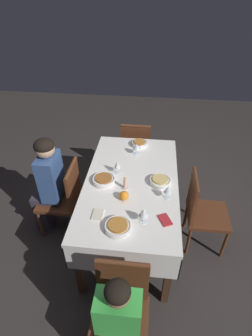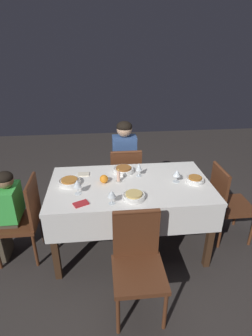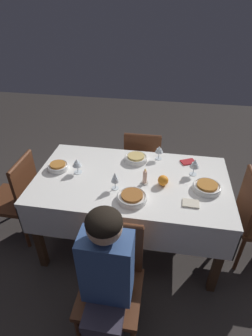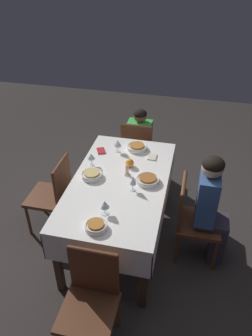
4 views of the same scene
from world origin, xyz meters
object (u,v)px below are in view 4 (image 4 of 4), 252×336
at_px(bowl_west, 137,147).
at_px(wine_glass_west, 118,143).
at_px(person_child_green, 140,139).
at_px(orange_fruit, 130,163).
at_px(chair_east, 91,299).
at_px(chair_north, 192,217).
at_px(bowl_south, 92,175).
at_px(person_adult_denim, 211,205).
at_px(bowl_east, 96,226).
at_px(dining_table, 120,189).
at_px(napkin_spare_side, 152,157).
at_px(bowl_north, 148,180).
at_px(wine_glass_east, 105,205).
at_px(candle_centerpiece, 127,170).
at_px(chair_south, 54,193).
at_px(wine_glass_north, 133,181).
at_px(wine_glass_south, 91,157).
at_px(napkin_red_folded, 101,151).
at_px(chair_west, 138,149).

height_order(bowl_west, wine_glass_west, wine_glass_west).
relative_size(person_child_green, orange_fruit, 11.57).
xyz_separation_m(chair_east, wine_glass_west, (-1.57, -0.18, 0.40)).
distance_m(chair_north, wine_glass_west, 1.09).
bearing_deg(bowl_south, person_adult_denim, 88.83).
xyz_separation_m(wine_glass_west, bowl_east, (1.15, 0.11, -0.08)).
relative_size(dining_table, chair_north, 1.81).
height_order(chair_north, wine_glass_west, wine_glass_west).
xyz_separation_m(dining_table, chair_east, (1.07, 0.04, -0.20)).
distance_m(chair_north, napkin_spare_side, 0.75).
xyz_separation_m(bowl_north, wine_glass_east, (0.51, -0.28, 0.07)).
xyz_separation_m(bowl_north, candle_centerpiece, (-0.07, -0.22, 0.02)).
bearing_deg(chair_east, bowl_east, 99.44).
distance_m(chair_east, orange_fruit, 1.37).
bearing_deg(chair_south, chair_north, 88.22).
bearing_deg(wine_glass_west, chair_north, 58.76).
relative_size(wine_glass_north, bowl_west, 0.69).
distance_m(wine_glass_south, wine_glass_east, 0.74).
distance_m(person_child_green, wine_glass_east, 1.73).
bearing_deg(wine_glass_east, wine_glass_west, -172.21).
distance_m(person_adult_denim, wine_glass_west, 1.16).
bearing_deg(bowl_south, napkin_red_folded, -174.20).
height_order(person_adult_denim, bowl_east, person_adult_denim).
relative_size(chair_south, bowl_north, 3.95).
bearing_deg(wine_glass_north, bowl_east, -18.58).
bearing_deg(wine_glass_north, chair_east, -6.64).
xyz_separation_m(chair_north, bowl_west, (-0.62, -0.67, 0.32)).
bearing_deg(bowl_east, orange_fruit, 175.34).
xyz_separation_m(wine_glass_north, bowl_east, (0.54, -0.18, -0.08)).
distance_m(bowl_north, bowl_south, 0.54).
bearing_deg(bowl_south, wine_glass_east, 29.56).
bearing_deg(napkin_red_folded, napkin_spare_side, 90.27).
distance_m(wine_glass_east, napkin_spare_side, 0.97).
bearing_deg(bowl_north, wine_glass_south, -104.68).
bearing_deg(person_child_green, napkin_red_folded, 69.05).
bearing_deg(bowl_north, chair_west, -164.09).
relative_size(chair_south, bowl_south, 4.26).
bearing_deg(chair_west, wine_glass_north, 98.65).
distance_m(chair_north, person_child_green, 1.47).
relative_size(wine_glass_south, candle_centerpiece, 0.93).
xyz_separation_m(chair_south, bowl_south, (0.02, 0.45, 0.32)).
distance_m(bowl_south, candle_centerpiece, 0.34).
distance_m(dining_table, person_adult_denim, 0.87).
height_order(person_adult_denim, wine_glass_west, person_adult_denim).
xyz_separation_m(wine_glass_east, orange_fruit, (-0.72, 0.05, -0.05)).
bearing_deg(chair_east, chair_south, 124.80).
bearing_deg(chair_south, napkin_red_folded, 138.13).
xyz_separation_m(chair_west, bowl_south, (1.07, -0.25, 0.32)).
distance_m(person_adult_denim, orange_fruit, 0.89).
height_order(chair_west, chair_east, same).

